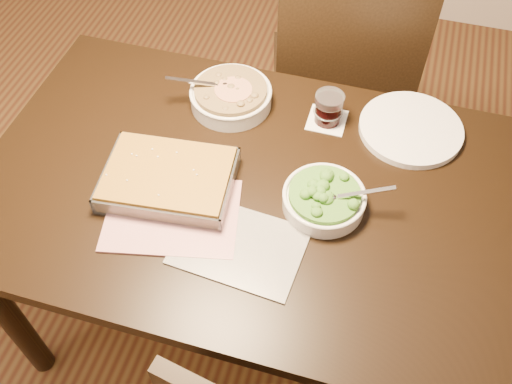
{
  "coord_description": "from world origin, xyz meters",
  "views": [
    {
      "loc": [
        0.29,
        -0.88,
        1.9
      ],
      "look_at": [
        0.05,
        -0.05,
        0.8
      ],
      "focal_mm": 40.0,
      "sensor_mm": 36.0,
      "label": 1
    }
  ],
  "objects_px": {
    "table": "(245,206)",
    "stew_bowl": "(231,95)",
    "chair_far": "(341,76)",
    "broccoli_bowl": "(324,198)",
    "dinner_plate": "(411,129)",
    "wine_tumbler": "(329,108)",
    "baking_dish": "(168,179)"
  },
  "relations": [
    {
      "from": "baking_dish",
      "to": "wine_tumbler",
      "type": "distance_m",
      "value": 0.49
    },
    {
      "from": "dinner_plate",
      "to": "chair_far",
      "type": "relative_size",
      "value": 0.29
    },
    {
      "from": "wine_tumbler",
      "to": "chair_far",
      "type": "height_order",
      "value": "chair_far"
    },
    {
      "from": "table",
      "to": "stew_bowl",
      "type": "height_order",
      "value": "stew_bowl"
    },
    {
      "from": "wine_tumbler",
      "to": "dinner_plate",
      "type": "height_order",
      "value": "wine_tumbler"
    },
    {
      "from": "table",
      "to": "dinner_plate",
      "type": "relative_size",
      "value": 4.88
    },
    {
      "from": "wine_tumbler",
      "to": "dinner_plate",
      "type": "distance_m",
      "value": 0.24
    },
    {
      "from": "table",
      "to": "chair_far",
      "type": "bearing_deg",
      "value": 79.11
    },
    {
      "from": "table",
      "to": "stew_bowl",
      "type": "distance_m",
      "value": 0.33
    },
    {
      "from": "wine_tumbler",
      "to": "stew_bowl",
      "type": "bearing_deg",
      "value": -177.9
    },
    {
      "from": "broccoli_bowl",
      "to": "dinner_plate",
      "type": "distance_m",
      "value": 0.37
    },
    {
      "from": "broccoli_bowl",
      "to": "dinner_plate",
      "type": "relative_size",
      "value": 0.82
    },
    {
      "from": "table",
      "to": "baking_dish",
      "type": "xyz_separation_m",
      "value": [
        -0.18,
        -0.06,
        0.12
      ]
    },
    {
      "from": "table",
      "to": "baking_dish",
      "type": "height_order",
      "value": "baking_dish"
    },
    {
      "from": "baking_dish",
      "to": "stew_bowl",
      "type": "bearing_deg",
      "value": 74.1
    },
    {
      "from": "stew_bowl",
      "to": "baking_dish",
      "type": "xyz_separation_m",
      "value": [
        -0.06,
        -0.34,
        -0.0
      ]
    },
    {
      "from": "broccoli_bowl",
      "to": "wine_tumbler",
      "type": "height_order",
      "value": "wine_tumbler"
    },
    {
      "from": "table",
      "to": "chair_far",
      "type": "relative_size",
      "value": 1.4
    },
    {
      "from": "dinner_plate",
      "to": "broccoli_bowl",
      "type": "bearing_deg",
      "value": -119.18
    },
    {
      "from": "baking_dish",
      "to": "chair_far",
      "type": "bearing_deg",
      "value": 61.43
    },
    {
      "from": "table",
      "to": "stew_bowl",
      "type": "xyz_separation_m",
      "value": [
        -0.13,
        0.28,
        0.13
      ]
    },
    {
      "from": "table",
      "to": "chair_far",
      "type": "distance_m",
      "value": 0.73
    },
    {
      "from": "table",
      "to": "broccoli_bowl",
      "type": "height_order",
      "value": "broccoli_bowl"
    },
    {
      "from": "table",
      "to": "dinner_plate",
      "type": "height_order",
      "value": "dinner_plate"
    },
    {
      "from": "stew_bowl",
      "to": "chair_far",
      "type": "distance_m",
      "value": 0.56
    },
    {
      "from": "wine_tumbler",
      "to": "chair_far",
      "type": "bearing_deg",
      "value": 92.58
    },
    {
      "from": "stew_bowl",
      "to": "broccoli_bowl",
      "type": "xyz_separation_m",
      "value": [
        0.34,
        -0.29,
        -0.0
      ]
    },
    {
      "from": "dinner_plate",
      "to": "stew_bowl",
      "type": "bearing_deg",
      "value": -176.19
    },
    {
      "from": "broccoli_bowl",
      "to": "dinner_plate",
      "type": "height_order",
      "value": "broccoli_bowl"
    },
    {
      "from": "wine_tumbler",
      "to": "dinner_plate",
      "type": "bearing_deg",
      "value": 5.88
    },
    {
      "from": "broccoli_bowl",
      "to": "chair_far",
      "type": "relative_size",
      "value": 0.23
    },
    {
      "from": "chair_far",
      "to": "broccoli_bowl",
      "type": "bearing_deg",
      "value": 80.51
    }
  ]
}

